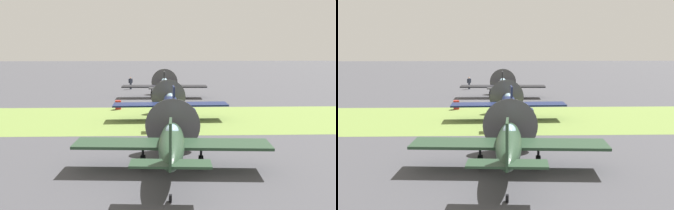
{
  "view_description": "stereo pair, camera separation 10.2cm",
  "coord_description": "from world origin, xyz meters",
  "views": [
    {
      "loc": [
        1.09,
        -40.3,
        6.79
      ],
      "look_at": [
        1.97,
        -11.08,
        1.37
      ],
      "focal_mm": 36.96,
      "sensor_mm": 36.0,
      "label": 1
    },
    {
      "loc": [
        1.19,
        -40.3,
        6.79
      ],
      "look_at": [
        1.97,
        -11.08,
        1.37
      ],
      "focal_mm": 36.96,
      "sensor_mm": 36.0,
      "label": 2
    }
  ],
  "objects": [
    {
      "name": "airplane_wingman",
      "position": [
        2.21,
        -10.92,
        1.5
      ],
      "size": [
        10.0,
        7.94,
        3.58
      ],
      "rotation": [
        0.0,
        0.0,
        0.03
      ],
      "color": "#141E47",
      "rests_on": "ground"
    },
    {
      "name": "airplane_trail",
      "position": [
        1.81,
        -22.88,
        1.56
      ],
      "size": [
        10.47,
        8.28,
        3.73
      ],
      "rotation": [
        0.0,
        0.0,
        -0.06
      ],
      "color": "#233D28",
      "rests_on": "ground"
    },
    {
      "name": "fuel_drum",
      "position": [
        -2.91,
        -5.9,
        0.45
      ],
      "size": [
        0.6,
        0.6,
        0.9
      ],
      "primitive_type": "cylinder",
      "color": "maroon",
      "rests_on": "ground"
    },
    {
      "name": "grass_verge",
      "position": [
        0.0,
        -10.47,
        0.0
      ],
      "size": [
        120.0,
        11.0,
        0.01
      ],
      "primitive_type": "cube",
      "color": "olive",
      "rests_on": "ground"
    },
    {
      "name": "ground_plane",
      "position": [
        0.0,
        0.0,
        0.0
      ],
      "size": [
        160.0,
        160.0,
        0.0
      ],
      "primitive_type": "plane",
      "color": "#424247"
    },
    {
      "name": "airplane_lead",
      "position": [
        1.89,
        1.06,
        1.54
      ],
      "size": [
        10.27,
        8.16,
        3.68
      ],
      "rotation": [
        0.0,
        0.0,
        -0.02
      ],
      "color": "black",
      "rests_on": "ground"
    },
    {
      "name": "ground_crew_chief",
      "position": [
        -2.8,
        9.08,
        0.91
      ],
      "size": [
        0.57,
        0.38,
        1.73
      ],
      "rotation": [
        0.0,
        0.0,
        3.62
      ],
      "color": "#2D3342",
      "rests_on": "ground"
    }
  ]
}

